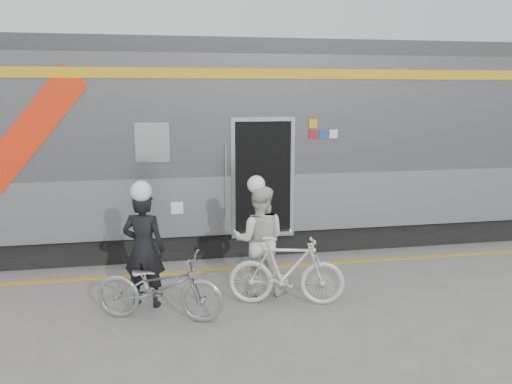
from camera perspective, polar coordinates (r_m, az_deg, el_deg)
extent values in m
plane|color=slate|center=(7.77, -1.94, -13.26)|extent=(90.00, 90.00, 0.00)
cube|color=black|center=(11.58, -11.60, -4.11)|extent=(24.00, 2.70, 0.50)
cube|color=#9EA0A5|center=(11.41, -11.75, -0.22)|extent=(24.00, 3.00, 1.10)
cube|color=#5A5C61|center=(11.23, -12.06, 8.09)|extent=(24.00, 3.00, 2.20)
cube|color=#38383A|center=(11.25, -12.31, 14.46)|extent=(24.00, 2.64, 0.30)
cube|color=gold|center=(9.71, -12.32, 12.16)|extent=(24.00, 0.02, 0.18)
cube|color=red|center=(9.91, -22.61, 6.06)|extent=(1.96, 0.01, 2.19)
cube|color=black|center=(9.75, -10.86, 5.14)|extent=(0.55, 0.02, 0.65)
cube|color=black|center=(10.26, 0.50, 1.65)|extent=(1.05, 0.45, 2.10)
cube|color=silver|center=(10.05, 0.75, 1.46)|extent=(1.20, 0.02, 2.25)
cylinder|color=silver|center=(9.91, -3.19, 1.32)|extent=(0.04, 0.04, 1.40)
cube|color=silver|center=(10.23, 0.78, -4.28)|extent=(1.05, 0.25, 0.06)
cube|color=gold|center=(10.18, 6.04, 7.19)|extent=(0.16, 0.01, 0.16)
cube|color=#AA1318|center=(10.20, 6.02, 6.06)|extent=(0.16, 0.01, 0.16)
cube|color=#1945A4|center=(10.26, 7.10, 6.07)|extent=(0.16, 0.01, 0.16)
cube|color=silver|center=(10.32, 8.16, 6.07)|extent=(0.16, 0.01, 0.16)
cube|color=silver|center=(9.93, -8.32, -1.69)|extent=(0.22, 0.01, 0.22)
cube|color=gold|center=(9.75, -4.04, -8.21)|extent=(24.00, 0.12, 0.01)
imported|color=black|center=(8.12, -11.71, -5.92)|extent=(0.73, 0.60, 1.73)
imported|color=#929598|center=(7.72, -10.11, -9.78)|extent=(1.92, 1.19, 0.95)
imported|color=silver|center=(8.46, 0.36, -5.07)|extent=(0.97, 0.84, 1.72)
imported|color=beige|center=(8.11, 3.25, -8.28)|extent=(1.80, 0.90, 1.04)
sphere|color=white|center=(7.90, -11.98, 1.16)|extent=(0.30, 0.30, 0.30)
sphere|color=white|center=(8.25, 0.36, 1.61)|extent=(0.27, 0.27, 0.27)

